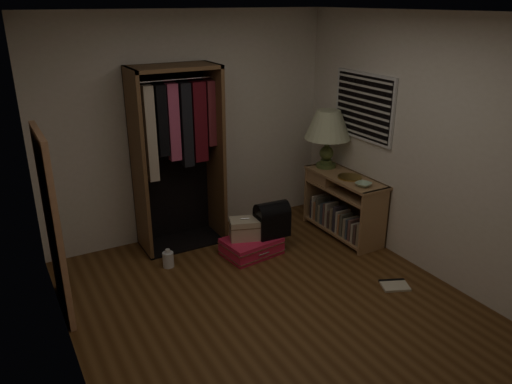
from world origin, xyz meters
TOP-DOWN VIEW (x-y plane):
  - ground at (0.00, 0.00)m, footprint 4.00×4.00m
  - room_walls at (0.08, 0.04)m, footprint 3.52×4.02m
  - console_bookshelf at (1.54, 1.04)m, footprint 0.42×1.12m
  - open_wardrobe at (-0.22, 1.77)m, footprint 0.98×0.50m
  - floor_mirror at (-1.70, 1.00)m, footprint 0.06×0.80m
  - pink_suitcase at (0.32, 1.09)m, footprint 0.68×0.53m
  - train_case at (0.26, 1.13)m, footprint 0.40×0.33m
  - black_bag at (0.56, 1.06)m, footprint 0.38×0.26m
  - table_lamp at (1.54, 1.39)m, footprint 0.57×0.57m
  - brass_tray at (1.54, 0.93)m, footprint 0.32×0.32m
  - ceramic_bowl at (1.49, 0.64)m, footprint 0.22×0.22m
  - white_jug at (-0.60, 1.27)m, footprint 0.12×0.12m
  - floor_book at (1.25, -0.20)m, footprint 0.33×0.30m

SIDE VIEW (x-z plane):
  - ground at x=0.00m, z-range 0.00..0.00m
  - floor_book at x=1.25m, z-range 0.00..0.02m
  - white_jug at x=-0.60m, z-range -0.02..0.19m
  - pink_suitcase at x=0.32m, z-range 0.00..0.19m
  - train_case at x=0.26m, z-range 0.19..0.43m
  - console_bookshelf at x=1.54m, z-range 0.02..0.77m
  - black_bag at x=0.56m, z-range 0.20..0.60m
  - brass_tray at x=1.54m, z-range 0.75..0.77m
  - ceramic_bowl at x=1.49m, z-range 0.75..0.79m
  - floor_mirror at x=-1.70m, z-range 0.00..1.70m
  - open_wardrobe at x=-0.22m, z-range 0.20..2.25m
  - table_lamp at x=1.54m, z-range 0.91..1.62m
  - room_walls at x=0.08m, z-range 0.20..2.80m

